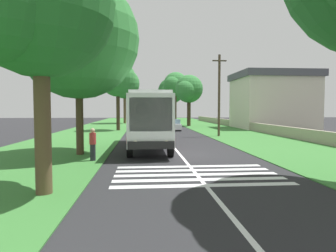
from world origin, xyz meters
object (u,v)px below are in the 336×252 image
roadside_tree_left_2 (124,85)px  roadside_tree_right_0 (175,85)px  trailing_car_0 (173,125)px  utility_pole (219,94)px  coach_bus (149,117)px  trailing_car_1 (144,123)px  roadside_tree_right_2 (188,90)px  roadside_building (273,100)px  pedestrian (93,144)px  trailing_car_2 (146,122)px  roadside_tree_left_0 (77,42)px  roadside_tree_left_1 (33,6)px  roadside_tree_right_1 (170,91)px  trailing_car_3 (163,120)px  roadside_tree_left_3 (117,80)px

roadside_tree_left_2 → roadside_tree_right_0: size_ratio=0.94×
trailing_car_0 → utility_pole: size_ratio=0.53×
coach_bus → trailing_car_1: 23.40m
coach_bus → roadside_tree_right_2: (27.34, -6.89, 3.67)m
roadside_tree_right_2 → roadside_building: size_ratio=0.77×
trailing_car_0 → pedestrian: pedestrian is taller
coach_bus → roadside_tree_left_2: size_ratio=1.08×
roadside_tree_right_0 → roadside_tree_right_2: bearing=179.9°
trailing_car_0 → trailing_car_2: (10.73, 3.34, 0.00)m
roadside_building → coach_bus: bearing=139.0°
roadside_tree_left_0 → trailing_car_0: bearing=-20.8°
roadside_tree_left_0 → roadside_tree_right_0: size_ratio=0.94×
roadside_tree_left_1 → roadside_tree_right_1: bearing=-8.6°
roadside_tree_left_2 → roadside_building: roadside_tree_left_2 is taller
utility_pole → roadside_tree_left_2: bearing=21.2°
pedestrian → trailing_car_0: bearing=-16.0°
roadside_tree_right_0 → roadside_tree_right_2: (-19.99, 0.02, -2.35)m
roadside_tree_left_1 → pedestrian: bearing=-6.4°
coach_bus → trailing_car_3: bearing=-5.4°
roadside_tree_right_2 → roadside_tree_right_0: bearing=-0.1°
coach_bus → roadside_tree_left_0: size_ratio=1.08×
coach_bus → roadside_tree_left_1: (-11.36, 3.72, 3.70)m
roadside_tree_left_1 → roadside_tree_left_3: size_ratio=0.94×
roadside_tree_left_3 → utility_pole: 14.45m
roadside_tree_left_1 → roadside_tree_left_2: bearing=0.2°
trailing_car_3 → roadside_tree_right_2: roadside_tree_right_2 is taller
roadside_tree_left_2 → trailing_car_1: bearing=-164.9°
trailing_car_1 → roadside_building: 18.69m
roadside_tree_right_0 → pedestrian: roadside_tree_right_0 is taller
roadside_tree_right_1 → roadside_tree_right_2: size_ratio=1.35×
utility_pole → roadside_tree_right_0: bearing=0.4°
roadside_tree_left_0 → roadside_tree_left_1: size_ratio=1.25×
roadside_tree_left_3 → utility_pole: roadside_tree_left_3 is taller
coach_bus → roadside_tree_right_0: bearing=-8.3°
trailing_car_1 → pedestrian: bearing=174.2°
roadside_tree_left_3 → roadside_tree_right_2: bearing=-48.3°
roadside_tree_right_0 → roadside_building: roadside_tree_right_0 is taller
coach_bus → trailing_car_2: (28.47, -0.18, -1.48)m
roadside_tree_left_1 → roadside_building: 38.90m
roadside_building → roadside_tree_right_1: bearing=15.6°
trailing_car_0 → roadside_tree_left_2: 21.87m
roadside_tree_right_0 → roadside_tree_right_2: size_ratio=1.35×
roadside_tree_left_2 → roadside_tree_right_0: roadside_tree_right_0 is taller
trailing_car_2 → utility_pole: 21.33m
trailing_car_3 → pedestrian: 43.68m
trailing_car_0 → roadside_tree_left_2: (19.45, 7.40, 6.71)m
roadside_tree_left_3 → roadside_tree_right_2: 14.04m
trailing_car_1 → roadside_tree_right_2: size_ratio=0.53×
roadside_tree_left_1 → roadside_tree_left_2: (48.55, 0.16, 1.53)m
roadside_tree_left_0 → pedestrian: size_ratio=6.11×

